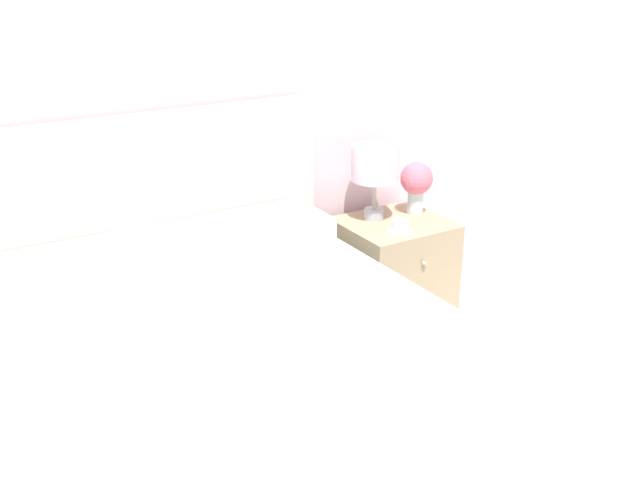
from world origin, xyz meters
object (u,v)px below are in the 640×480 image
flower_vase (417,182)px  teacup (400,226)px  bed (227,415)px  table_lamp (375,166)px  nightstand (393,278)px

flower_vase → teacup: 0.31m
bed → teacup: bearing=26.2°
bed → table_lamp: 1.53m
table_lamp → flower_vase: bearing=-10.1°
bed → teacup: size_ratio=15.52×
nightstand → flower_vase: bearing=16.8°
flower_vase → table_lamp: bearing=169.9°
nightstand → teacup: (-0.05, -0.11, 0.33)m
teacup → flower_vase: bearing=36.8°
bed → table_lamp: size_ratio=5.41×
table_lamp → flower_vase: size_ratio=1.40×
table_lamp → flower_vase: 0.26m
table_lamp → flower_vase: table_lamp is taller
table_lamp → nightstand: bearing=-54.9°
bed → nightstand: size_ratio=3.35×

